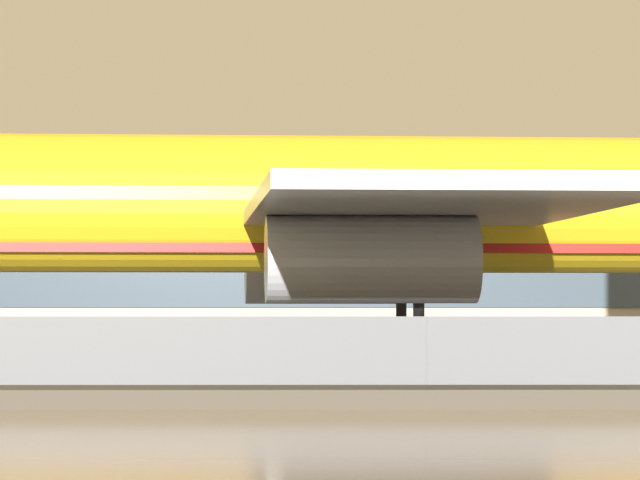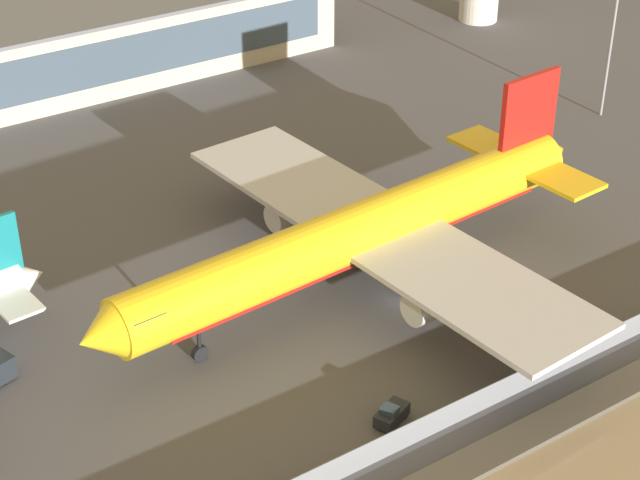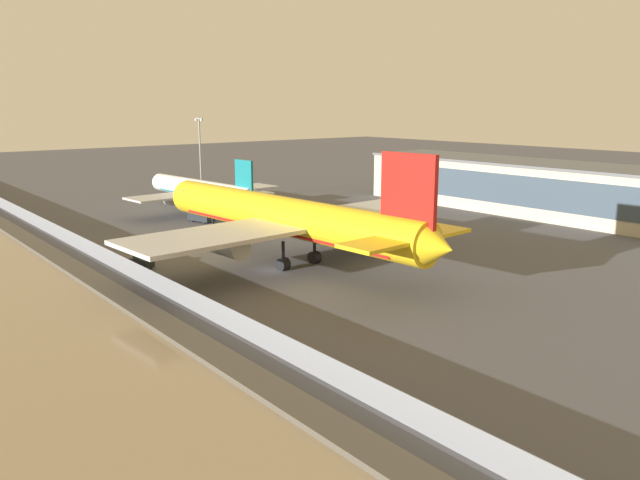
# 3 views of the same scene
# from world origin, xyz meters

# --- Properties ---
(ground_plane) EXTENTS (500.00, 500.00, 0.00)m
(ground_plane) POSITION_xyz_m (0.00, 0.00, 0.00)
(ground_plane) COLOR #4C4C51
(shoreline_seawall) EXTENTS (320.00, 3.00, 0.50)m
(shoreline_seawall) POSITION_xyz_m (0.00, -20.50, 0.25)
(shoreline_seawall) COLOR #474238
(shoreline_seawall) RESTS_ON ground
(perimeter_fence) EXTENTS (280.00, 0.10, 2.29)m
(perimeter_fence) POSITION_xyz_m (0.00, -16.00, 1.14)
(perimeter_fence) COLOR slate
(perimeter_fence) RESTS_ON ground
(cargo_jet_yellow) EXTENTS (57.01, 49.01, 16.50)m
(cargo_jet_yellow) POSITION_xyz_m (-2.01, 3.98, 6.30)
(cargo_jet_yellow) COLOR yellow
(cargo_jet_yellow) RESTS_ON ground
(baggage_tug) EXTENTS (3.57, 2.67, 1.80)m
(baggage_tug) POSITION_xyz_m (-11.82, -13.02, 0.81)
(baggage_tug) COLOR #1E2328
(baggage_tug) RESTS_ON ground
(terminal_building) EXTENTS (75.57, 17.76, 10.28)m
(terminal_building) POSITION_xyz_m (-4.53, 67.35, 5.15)
(terminal_building) COLOR #BCB299
(terminal_building) RESTS_ON ground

